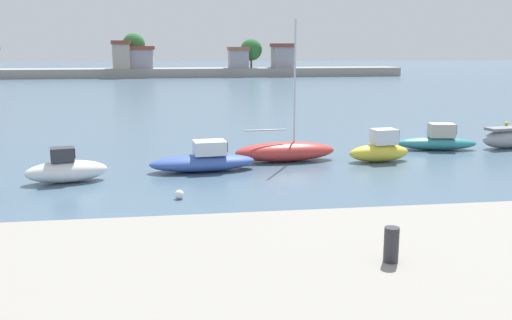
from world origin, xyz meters
name	(u,v)px	position (x,y,z in m)	size (l,w,h in m)	color
ground_plane	(89,248)	(0.00, 0.00, 0.00)	(400.00, 400.00, 0.00)	#476075
mooring_bollard	(391,245)	(5.98, -8.98, 3.08)	(0.23, 0.23, 0.55)	#2D2D33
moored_boat_3	(66,170)	(-2.21, 8.82, 0.57)	(3.79, 2.16, 1.60)	white
moored_boat_4	(204,160)	(4.05, 10.27, 0.52)	(5.35, 2.29, 1.49)	#3856A8
moored_boat_5	(285,151)	(8.49, 12.05, 0.54)	(5.52, 2.05, 7.40)	#C63833
moored_boat_6	(380,150)	(13.46, 11.22, 0.64)	(3.43, 1.59, 1.73)	yellow
moored_boat_7	(437,141)	(18.03, 14.01, 0.53)	(4.87, 2.19, 1.56)	teal
moored_boat_8	(507,138)	(22.45, 13.93, 0.61)	(3.52, 1.63, 1.26)	#9E9EA3
mooring_buoy_0	(506,124)	(27.98, 22.84, 0.15)	(0.31, 0.31, 0.31)	yellow
mooring_buoy_1	(179,194)	(2.81, 5.26, 0.18)	(0.37, 0.37, 0.37)	white
distant_shoreline	(145,65)	(-2.84, 94.46, 2.30)	(94.82, 7.41, 8.38)	gray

